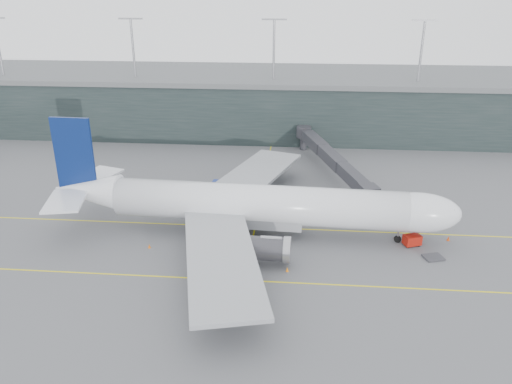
{
  "coord_description": "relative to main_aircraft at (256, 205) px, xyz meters",
  "views": [
    {
      "loc": [
        11.47,
        -76.78,
        36.42
      ],
      "look_at": [
        5.16,
        -4.0,
        6.25
      ],
      "focal_mm": 35.0,
      "sensor_mm": 36.0,
      "label": 1
    }
  ],
  "objects": [
    {
      "name": "gse_cart",
      "position": [
        23.92,
        -1.93,
        -4.07
      ],
      "size": [
        2.92,
        2.4,
        1.71
      ],
      "rotation": [
        0.0,
        0.0,
        0.37
      ],
      "color": "#A0150B",
      "rests_on": "ground"
    },
    {
      "name": "uld_b",
      "position": [
        -9.17,
        18.16,
        -4.14
      ],
      "size": [
        2.01,
        1.68,
        1.69
      ],
      "rotation": [
        0.0,
        0.0,
        -0.11
      ],
      "color": "#38383D",
      "rests_on": "ground"
    },
    {
      "name": "main_aircraft",
      "position": [
        0.0,
        0.0,
        0.0
      ],
      "size": [
        63.8,
        59.95,
        17.9
      ],
      "rotation": [
        0.0,
        0.0,
        -0.05
      ],
      "color": "white",
      "rests_on": "ground"
    },
    {
      "name": "jet_bridge",
      "position": [
        14.25,
        28.3,
        -0.75
      ],
      "size": [
        13.05,
        42.36,
        5.7
      ],
      "rotation": [
        0.0,
        0.0,
        0.28
      ],
      "color": "#2F2E34",
      "rests_on": "ground"
    },
    {
      "name": "cone_wing_port",
      "position": [
        5.7,
        16.91,
        -4.67
      ],
      "size": [
        0.45,
        0.45,
        0.71
      ],
      "primitive_type": "cone",
      "color": "#E13E0C",
      "rests_on": "ground"
    },
    {
      "name": "ground",
      "position": [
        -5.31,
        6.17,
        -5.02
      ],
      "size": [
        320.0,
        320.0,
        0.0
      ],
      "primitive_type": "plane",
      "color": "#58575C",
      "rests_on": "ground"
    },
    {
      "name": "terminal",
      "position": [
        -5.32,
        64.17,
        2.6
      ],
      "size": [
        240.0,
        36.0,
        29.0
      ],
      "color": "#1D2828",
      "rests_on": "ground"
    },
    {
      "name": "baggage_dolly",
      "position": [
        26.29,
        -5.62,
        -4.86
      ],
      "size": [
        3.2,
        2.83,
        0.27
      ],
      "primitive_type": "cube",
      "rotation": [
        0.0,
        0.0,
        0.29
      ],
      "color": "#37363B",
      "rests_on": "ground"
    },
    {
      "name": "taxiline_b",
      "position": [
        -5.31,
        -13.83,
        -5.01
      ],
      "size": [
        160.0,
        0.25,
        0.02
      ],
      "primitive_type": "cube",
      "color": "yellow",
      "rests_on": "ground"
    },
    {
      "name": "cone_wing_stbd",
      "position": [
        5.32,
        -11.04,
        -4.7
      ],
      "size": [
        0.41,
        0.41,
        0.65
      ],
      "primitive_type": "cone",
      "color": "orange",
      "rests_on": "ground"
    },
    {
      "name": "taxiline_a",
      "position": [
        -5.31,
        2.17,
        -5.01
      ],
      "size": [
        160.0,
        0.25,
        0.02
      ],
      "primitive_type": "cube",
      "color": "yellow",
      "rests_on": "ground"
    },
    {
      "name": "cone_nose",
      "position": [
        29.91,
        0.21,
        -4.64
      ],
      "size": [
        0.48,
        0.48,
        0.76
      ],
      "primitive_type": "cone",
      "color": "#D3400B",
      "rests_on": "ground"
    },
    {
      "name": "cone_tail",
      "position": [
        -15.55,
        -6.12,
        -4.69
      ],
      "size": [
        0.42,
        0.42,
        0.66
      ],
      "primitive_type": "cone",
      "color": "orange",
      "rests_on": "ground"
    },
    {
      "name": "taxiline_lead_main",
      "position": [
        -0.31,
        26.17,
        -5.01
      ],
      "size": [
        0.25,
        60.0,
        0.02
      ],
      "primitive_type": "cube",
      "color": "yellow",
      "rests_on": "ground"
    },
    {
      "name": "uld_c",
      "position": [
        -6.19,
        15.48,
        -4.05
      ],
      "size": [
        2.04,
        1.63,
        1.84
      ],
      "rotation": [
        0.0,
        0.0,
        0.01
      ],
      "color": "#38383D",
      "rests_on": "ground"
    },
    {
      "name": "uld_a",
      "position": [
        -10.25,
        16.64,
        -4.16
      ],
      "size": [
        1.86,
        1.51,
        1.64
      ],
      "rotation": [
        0.0,
        0.0,
        0.04
      ],
      "color": "#38383D",
      "rests_on": "ground"
    }
  ]
}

